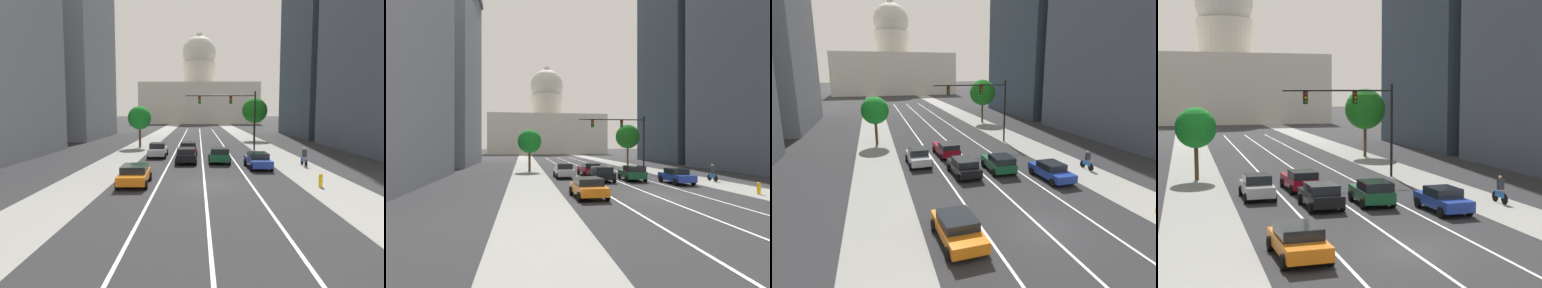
# 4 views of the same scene
# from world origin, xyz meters

# --- Properties ---
(ground_plane) EXTENTS (400.00, 400.00, 0.00)m
(ground_plane) POSITION_xyz_m (0.00, 40.00, 0.00)
(ground_plane) COLOR #2B2B2D
(sidewalk_left) EXTENTS (4.13, 130.00, 0.01)m
(sidewalk_left) POSITION_xyz_m (-8.53, 35.00, 0.01)
(sidewalk_left) COLOR gray
(sidewalk_left) RESTS_ON ground
(sidewalk_right) EXTENTS (4.13, 130.00, 0.01)m
(sidewalk_right) POSITION_xyz_m (8.53, 35.00, 0.01)
(sidewalk_right) COLOR gray
(sidewalk_right) RESTS_ON ground
(lane_stripe_left) EXTENTS (0.16, 90.00, 0.01)m
(lane_stripe_left) POSITION_xyz_m (-3.23, 25.00, 0.01)
(lane_stripe_left) COLOR white
(lane_stripe_left) RESTS_ON ground
(lane_stripe_center) EXTENTS (0.16, 90.00, 0.01)m
(lane_stripe_center) POSITION_xyz_m (0.00, 25.00, 0.01)
(lane_stripe_center) COLOR white
(lane_stripe_center) RESTS_ON ground
(lane_stripe_right) EXTENTS (0.16, 90.00, 0.01)m
(lane_stripe_right) POSITION_xyz_m (3.23, 25.00, 0.01)
(lane_stripe_right) COLOR white
(lane_stripe_right) RESTS_ON ground
(office_tower_far_left) EXTENTS (21.87, 20.87, 33.05)m
(office_tower_far_left) POSITION_xyz_m (-28.42, 40.00, 16.56)
(office_tower_far_left) COLOR gray
(office_tower_far_left) RESTS_ON ground
(office_tower_far_right) EXTENTS (17.18, 22.10, 59.13)m
(office_tower_far_right) POSITION_xyz_m (26.15, 44.28, 29.60)
(office_tower_far_right) COLOR #334251
(office_tower_far_right) RESTS_ON ground
(capitol_building) EXTENTS (43.28, 23.53, 33.90)m
(capitol_building) POSITION_xyz_m (0.00, 110.44, 10.40)
(capitol_building) COLOR beige
(capitol_building) RESTS_ON ground
(car_black) EXTENTS (2.13, 4.28, 1.49)m
(car_black) POSITION_xyz_m (-1.62, 9.91, 0.79)
(car_black) COLOR black
(car_black) RESTS_ON ground
(car_blue) EXTENTS (2.08, 4.44, 1.41)m
(car_blue) POSITION_xyz_m (4.85, 6.94, 0.74)
(car_blue) COLOR #1E389E
(car_blue) RESTS_ON ground
(car_crimson) EXTENTS (2.19, 4.68, 1.49)m
(car_crimson) POSITION_xyz_m (-1.61, 16.21, 0.78)
(car_crimson) COLOR maroon
(car_crimson) RESTS_ON ground
(car_silver) EXTENTS (2.06, 4.25, 1.57)m
(car_silver) POSITION_xyz_m (-4.85, 14.05, 0.80)
(car_silver) COLOR #B2B5BA
(car_silver) RESTS_ON ground
(car_orange) EXTENTS (2.22, 4.33, 1.37)m
(car_orange) POSITION_xyz_m (-4.85, 0.12, 0.74)
(car_orange) COLOR orange
(car_orange) RESTS_ON ground
(car_green) EXTENTS (2.16, 4.07, 1.54)m
(car_green) POSITION_xyz_m (1.61, 9.99, 0.81)
(car_green) COLOR #14512D
(car_green) RESTS_ON ground
(traffic_signal_mast) EXTENTS (8.90, 0.39, 7.48)m
(traffic_signal_mast) POSITION_xyz_m (4.06, 20.70, 5.38)
(traffic_signal_mast) COLOR black
(traffic_signal_mast) RESTS_ON ground
(fire_hydrant) EXTENTS (0.26, 0.35, 0.91)m
(fire_hydrant) POSITION_xyz_m (7.79, -0.37, 0.46)
(fire_hydrant) COLOR yellow
(fire_hydrant) RESTS_ON ground
(cyclist) EXTENTS (0.37, 1.70, 1.72)m
(cyclist) POSITION_xyz_m (9.34, 8.30, 0.85)
(cyclist) COLOR black
(cyclist) RESTS_ON ground
(street_tree_near_left) EXTENTS (3.19, 3.19, 5.67)m
(street_tree_near_left) POSITION_xyz_m (-8.40, 23.46, 4.05)
(street_tree_near_left) COLOR #51381E
(street_tree_near_left) RESTS_ON ground
(street_tree_far_right) EXTENTS (4.26, 4.26, 7.18)m
(street_tree_far_right) POSITION_xyz_m (9.11, 35.18, 5.03)
(street_tree_far_right) COLOR #51381E
(street_tree_far_right) RESTS_ON ground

